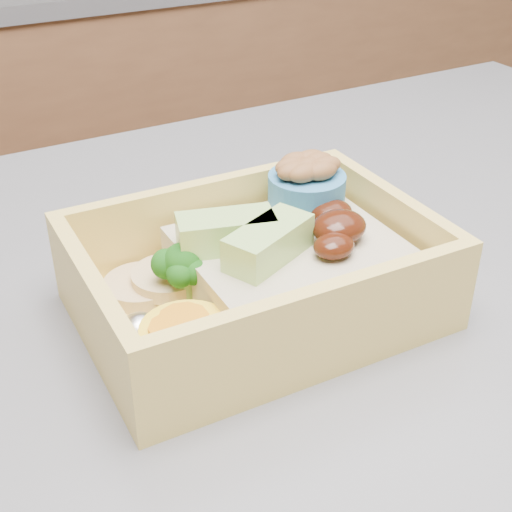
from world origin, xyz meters
TOP-DOWN VIEW (x-y plane):
  - bento_box at (0.10, -0.00)m, footprint 0.21×0.15m

SIDE VIEW (x-z plane):
  - bento_box at x=0.10m, z-range 0.91..0.98m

